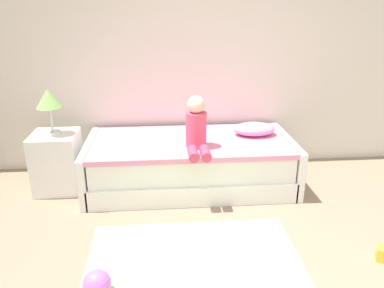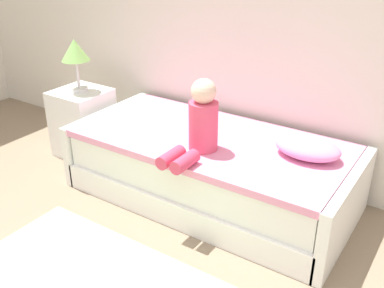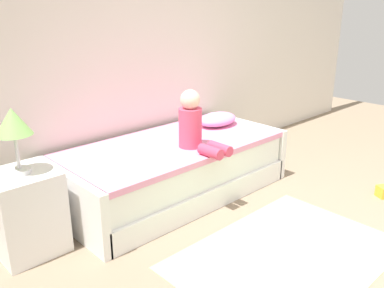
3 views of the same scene
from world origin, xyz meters
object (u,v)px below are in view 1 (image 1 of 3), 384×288
at_px(nightstand, 57,162).
at_px(bed, 190,163).
at_px(table_lamp, 49,101).
at_px(toy_block, 384,254).
at_px(toy_ball, 97,284).
at_px(child_figure, 197,128).
at_px(pillow, 254,129).

bearing_deg(nightstand, bed, -0.38).
xyz_separation_m(table_lamp, toy_block, (2.70, -1.38, -0.88)).
distance_m(bed, table_lamp, 1.52).
xyz_separation_m(toy_ball, toy_block, (2.08, 0.19, -0.04)).
bearing_deg(nightstand, child_figure, -9.65).
bearing_deg(nightstand, toy_block, -27.17).
bearing_deg(bed, toy_ball, -115.19).
bearing_deg(toy_ball, nightstand, 111.38).
relative_size(nightstand, toy_ball, 3.18).
height_order(nightstand, toy_ball, nightstand).
relative_size(child_figure, toy_block, 4.83).
relative_size(nightstand, pillow, 1.36).
relative_size(nightstand, toy_block, 5.69).
xyz_separation_m(table_lamp, toy_ball, (0.62, -1.57, -0.84)).
relative_size(table_lamp, pillow, 1.02).
distance_m(bed, child_figure, 0.51).
height_order(nightstand, child_figure, child_figure).
distance_m(child_figure, pillow, 0.74).
height_order(bed, child_figure, child_figure).
distance_m(nightstand, toy_ball, 1.70).
height_order(bed, toy_ball, bed).
xyz_separation_m(bed, pillow, (0.69, 0.10, 0.32)).
height_order(table_lamp, child_figure, table_lamp).
bearing_deg(toy_ball, table_lamp, 111.38).
height_order(table_lamp, toy_ball, table_lamp).
xyz_separation_m(table_lamp, pillow, (2.04, 0.09, -0.37)).
distance_m(child_figure, toy_block, 1.85).
relative_size(pillow, toy_ball, 2.33).
relative_size(table_lamp, toy_block, 4.27).
distance_m(bed, nightstand, 1.35).
height_order(nightstand, toy_block, nightstand).
xyz_separation_m(bed, toy_ball, (-0.73, -1.56, -0.15)).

